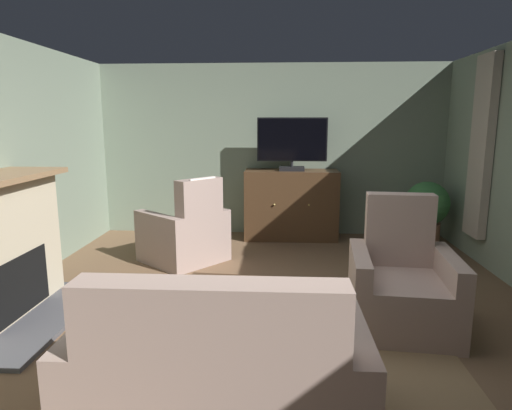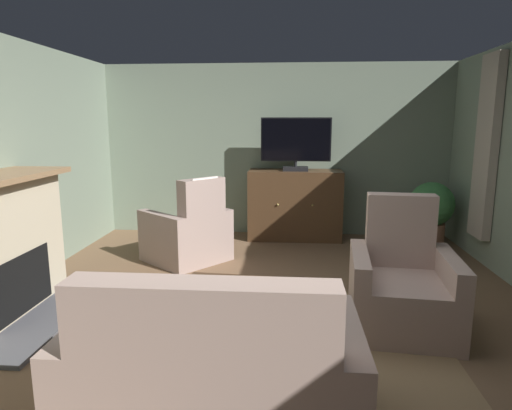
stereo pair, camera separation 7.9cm
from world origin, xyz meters
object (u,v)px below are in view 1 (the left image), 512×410
Objects in this scene: tv_remote at (265,281)px; tv_cabinet at (291,206)px; sofa_floral at (220,380)px; folded_newspaper at (217,284)px; coffee_table at (241,290)px; armchair_in_far_corner at (402,287)px; potted_plant_on_hearth_side at (383,226)px; armchair_facing_sofa at (186,235)px; potted_plant_small_fern_corner at (426,209)px; television at (292,143)px; cat at (149,296)px.

tv_cabinet is at bearing -85.47° from tv_remote.
sofa_floral is (-0.20, -1.31, -0.08)m from tv_remote.
tv_remote is 0.39m from folded_newspaper.
tv_cabinet is 1.39× the size of coffee_table.
tv_cabinet is at bearing 81.18° from coffee_table.
armchair_in_far_corner reaches higher than sofa_floral.
potted_plant_on_hearth_side is at bearing -40.94° from tv_cabinet.
sofa_floral reaches higher than coffee_table.
coffee_table is at bearing -64.83° from armchair_facing_sofa.
potted_plant_on_hearth_side reaches higher than coffee_table.
tv_remote is (0.19, 0.05, 0.06)m from coffee_table.
armchair_facing_sofa reaches higher than potted_plant_small_fern_corner.
armchair_in_far_corner is 1.88m from potted_plant_on_hearth_side.
tv_cabinet is at bearing 139.06° from potted_plant_on_hearth_side.
tv_cabinet is 1.49× the size of potted_plant_small_fern_corner.
potted_plant_small_fern_corner is (2.13, 2.63, 0.11)m from tv_remote.
coffee_table is at bearing -98.98° from television.
television is 1.76m from potted_plant_on_hearth_side.
potted_plant_small_fern_corner is at bearing 58.15° from folded_newspaper.
cat is at bearing 155.21° from coffee_table.
folded_newspaper is at bearing -102.39° from tv_cabinet.
sofa_floral is at bearing -120.64° from potted_plant_small_fern_corner.
potted_plant_small_fern_corner reaches higher than folded_newspaper.
sofa_floral reaches higher than potted_plant_small_fern_corner.
tv_cabinet is 1.89m from potted_plant_small_fern_corner.
tv_remote is 2.05m from armchair_facing_sofa.
armchair_in_far_corner is at bearing -163.94° from tv_remote.
armchair_facing_sofa is at bearing 115.17° from coffee_table.
coffee_table is 0.62× the size of sofa_floral.
coffee_table is 0.82× the size of armchair_facing_sofa.
television is 0.91× the size of armchair_in_far_corner.
coffee_table is 2.59m from potted_plant_on_hearth_side.
armchair_facing_sofa reaches higher than sofa_floral.
tv_cabinet reaches higher than cat.
tv_remote is 0.16× the size of armchair_in_far_corner.
sofa_floral reaches higher than tv_remote.
armchair_in_far_corner is at bearing 18.30° from folded_newspaper.
tv_remote is at bearing -59.40° from armchair_facing_sofa.
tv_remote reaches higher than coffee_table.
sofa_floral is (-0.01, -1.25, -0.02)m from coffee_table.
tv_cabinet is 0.93m from television.
potted_plant_on_hearth_side is 1.17× the size of cat.
coffee_table is 0.21m from tv_remote.
folded_newspaper is (-0.39, -0.07, -0.01)m from tv_remote.
armchair_facing_sofa is at bearing -49.50° from tv_remote.
television is 5.87× the size of tv_remote.
coffee_table is at bearing -130.95° from potted_plant_small_fern_corner.
tv_cabinet is 1.36× the size of television.
potted_plant_small_fern_corner is (2.32, 2.68, 0.17)m from coffee_table.
tv_cabinet is 2.98m from tv_remote.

